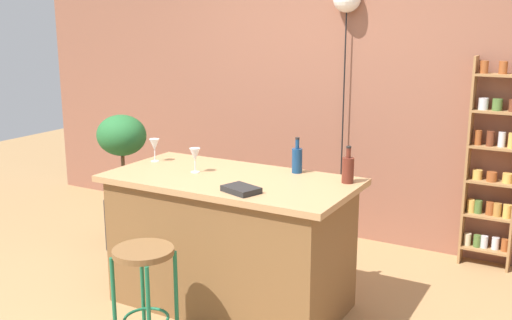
# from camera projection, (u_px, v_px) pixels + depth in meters

# --- Properties ---
(back_wall) EXTENTS (6.40, 0.10, 2.80)m
(back_wall) POSITION_uv_depth(u_px,v_px,m) (331.00, 75.00, 5.16)
(back_wall) COLOR #8C5642
(back_wall) RESTS_ON ground
(kitchen_counter) EXTENTS (1.61, 0.82, 0.88)m
(kitchen_counter) POSITION_uv_depth(u_px,v_px,m) (231.00, 241.00, 3.98)
(kitchen_counter) COLOR brown
(kitchen_counter) RESTS_ON ground
(bar_stool) EXTENTS (0.34, 0.34, 0.63)m
(bar_stool) POSITION_uv_depth(u_px,v_px,m) (144.00, 275.00, 3.40)
(bar_stool) COLOR #196642
(bar_stool) RESTS_ON ground
(spice_shelf) EXTENTS (0.37, 0.15, 1.61)m
(spice_shelf) POSITION_uv_depth(u_px,v_px,m) (493.00, 165.00, 4.52)
(spice_shelf) COLOR #9E7042
(spice_shelf) RESTS_ON ground
(plant_stool) EXTENTS (0.35, 0.35, 0.42)m
(plant_stool) POSITION_uv_depth(u_px,v_px,m) (126.00, 224.00, 5.02)
(plant_stool) COLOR #2D2823
(plant_stool) RESTS_ON ground
(potted_plant) EXTENTS (0.41, 0.37, 0.71)m
(potted_plant) POSITION_uv_depth(u_px,v_px,m) (122.00, 147.00, 4.87)
(potted_plant) COLOR #514C47
(potted_plant) RESTS_ON plant_stool
(bottle_spirits_clear) EXTENTS (0.08, 0.08, 0.23)m
(bottle_spirits_clear) POSITION_uv_depth(u_px,v_px,m) (348.00, 169.00, 3.73)
(bottle_spirits_clear) COLOR #5B2319
(bottle_spirits_clear) RESTS_ON kitchen_counter
(bottle_wine_red) EXTENTS (0.07, 0.07, 0.24)m
(bottle_wine_red) POSITION_uv_depth(u_px,v_px,m) (297.00, 160.00, 3.97)
(bottle_wine_red) COLOR navy
(bottle_wine_red) RESTS_ON kitchen_counter
(wine_glass_left) EXTENTS (0.07, 0.07, 0.16)m
(wine_glass_left) POSITION_uv_depth(u_px,v_px,m) (154.00, 145.00, 4.28)
(wine_glass_left) COLOR silver
(wine_glass_left) RESTS_ON kitchen_counter
(wine_glass_center) EXTENTS (0.07, 0.07, 0.16)m
(wine_glass_center) POSITION_uv_depth(u_px,v_px,m) (195.00, 155.00, 3.98)
(wine_glass_center) COLOR silver
(wine_glass_center) RESTS_ON kitchen_counter
(cookbook) EXTENTS (0.25, 0.21, 0.03)m
(cookbook) POSITION_uv_depth(u_px,v_px,m) (241.00, 189.00, 3.54)
(cookbook) COLOR black
(cookbook) RESTS_ON kitchen_counter
(pendant_globe_light) EXTENTS (0.23, 0.23, 2.15)m
(pendant_globe_light) POSITION_uv_depth(u_px,v_px,m) (347.00, 1.00, 4.85)
(pendant_globe_light) COLOR black
(pendant_globe_light) RESTS_ON ground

